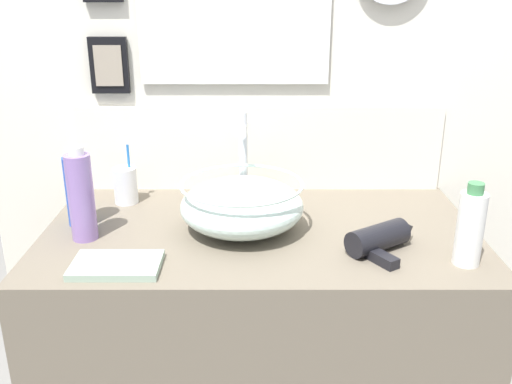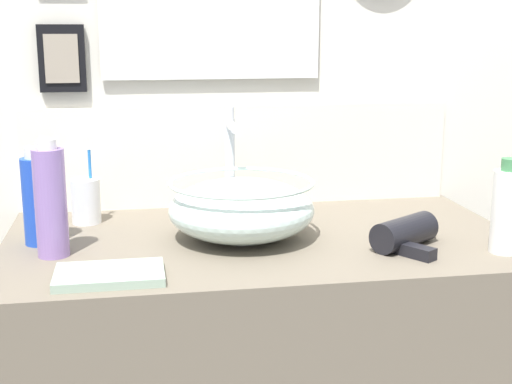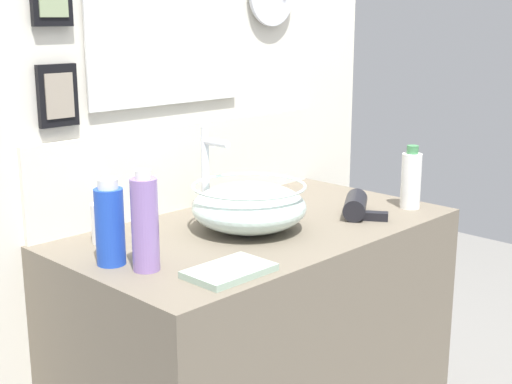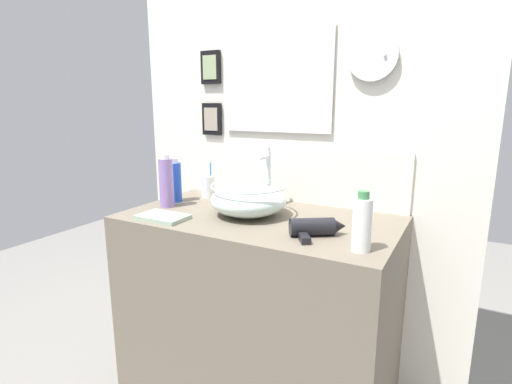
# 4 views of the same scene
# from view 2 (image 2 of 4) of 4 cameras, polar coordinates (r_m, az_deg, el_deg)

# --- Properties ---
(back_panel) EXTENTS (1.64, 0.09, 2.45)m
(back_panel) POSITION_cam_2_polar(r_m,az_deg,el_deg) (1.81, -1.47, 9.78)
(back_panel) COLOR silver
(back_panel) RESTS_ON ground
(glass_bowl_sink) EXTENTS (0.31, 0.31, 0.13)m
(glass_bowl_sink) POSITION_cam_2_polar(r_m,az_deg,el_deg) (1.51, -1.17, -1.32)
(glass_bowl_sink) COLOR silver
(glass_bowl_sink) RESTS_ON vanity_counter
(faucet) EXTENTS (0.02, 0.11, 0.26)m
(faucet) POSITION_cam_2_polar(r_m,az_deg,el_deg) (1.65, -2.05, 2.84)
(faucet) COLOR silver
(faucet) RESTS_ON vanity_counter
(hair_drier) EXTENTS (0.20, 0.20, 0.06)m
(hair_drier) POSITION_cam_2_polar(r_m,az_deg,el_deg) (1.50, 12.18, -3.17)
(hair_drier) COLOR black
(hair_drier) RESTS_ON vanity_counter
(toothbrush_cup) EXTENTS (0.07, 0.07, 0.19)m
(toothbrush_cup) POSITION_cam_2_polar(r_m,az_deg,el_deg) (1.68, -13.45, -0.68)
(toothbrush_cup) COLOR white
(toothbrush_cup) RESTS_ON vanity_counter
(spray_bottle) EXTENTS (0.07, 0.07, 0.20)m
(spray_bottle) POSITION_cam_2_polar(r_m,az_deg,el_deg) (1.54, -16.96, -0.50)
(spray_bottle) COLOR blue
(spray_bottle) RESTS_ON vanity_counter
(lotion_bottle) EXTENTS (0.06, 0.06, 0.23)m
(lotion_bottle) POSITION_cam_2_polar(r_m,az_deg,el_deg) (1.44, -16.11, -0.73)
(lotion_bottle) COLOR #8C6BB2
(lotion_bottle) RESTS_ON vanity_counter
(shampoo_bottle) EXTENTS (0.06, 0.06, 0.19)m
(shampoo_bottle) POSITION_cam_2_polar(r_m,az_deg,el_deg) (1.50, 19.42, -1.35)
(shampoo_bottle) COLOR white
(shampoo_bottle) RESTS_ON vanity_counter
(hand_towel) EXTENTS (0.19, 0.12, 0.02)m
(hand_towel) POSITION_cam_2_polar(r_m,az_deg,el_deg) (1.31, -11.63, -6.50)
(hand_towel) COLOR #99B29E
(hand_towel) RESTS_ON vanity_counter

